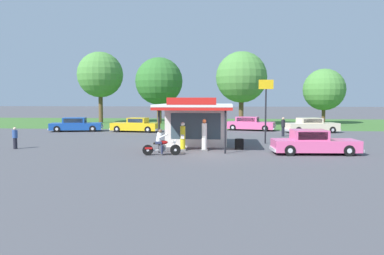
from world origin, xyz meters
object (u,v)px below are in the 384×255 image
at_px(motorcycle_with_rider, 161,144).
at_px(bystander_strolling_foreground, 283,126).
at_px(gas_pump_offside, 204,136).
at_px(parked_car_back_row_far_left, 136,125).
at_px(gas_pump_nearside, 183,138).
at_px(featured_classic_sedan, 314,143).
at_px(parked_car_back_row_centre_right, 76,125).
at_px(roadside_pole_sign, 266,100).
at_px(parked_car_back_row_far_right, 250,124).
at_px(bystander_standing_back_lot, 15,138).
at_px(spare_tire_stack, 239,144).
at_px(parked_car_back_row_right, 311,126).

relative_size(motorcycle_with_rider, bystander_strolling_foreground, 1.32).
height_order(gas_pump_offside, parked_car_back_row_far_left, gas_pump_offside).
relative_size(gas_pump_nearside, bystander_strolling_foreground, 1.08).
xyz_separation_m(featured_classic_sedan, parked_car_back_row_centre_right, (-21.14, 14.42, -0.01)).
bearing_deg(gas_pump_offside, roadside_pole_sign, 45.30).
height_order(motorcycle_with_rider, bystander_strolling_foreground, bystander_strolling_foreground).
distance_m(parked_car_back_row_far_right, roadside_pole_sign, 12.46).
bearing_deg(parked_car_back_row_far_right, gas_pump_offside, -103.31).
xyz_separation_m(bystander_standing_back_lot, spare_tire_stack, (15.16, 1.09, -0.41)).
relative_size(featured_classic_sedan, roadside_pole_sign, 1.12).
height_order(gas_pump_nearside, parked_car_back_row_centre_right, gas_pump_nearside).
relative_size(featured_classic_sedan, parked_car_back_row_far_left, 1.03).
bearing_deg(bystander_standing_back_lot, gas_pump_offside, 1.32).
height_order(bystander_standing_back_lot, spare_tire_stack, bystander_standing_back_lot).
relative_size(gas_pump_nearside, bystander_standing_back_lot, 1.26).
xyz_separation_m(parked_car_back_row_centre_right, spare_tire_stack, (16.64, -12.81, -0.30)).
height_order(parked_car_back_row_right, parked_car_back_row_far_left, parked_car_back_row_right).
height_order(bystander_strolling_foreground, spare_tire_stack, bystander_strolling_foreground).
distance_m(parked_car_back_row_far_left, parked_car_back_row_centre_right, 6.39).
bearing_deg(featured_classic_sedan, roadside_pole_sign, 114.77).
xyz_separation_m(gas_pump_nearside, parked_car_back_row_right, (11.36, 14.30, -0.16)).
bearing_deg(parked_car_back_row_right, motorcycle_with_rider, -126.91).
relative_size(parked_car_back_row_far_right, parked_car_back_row_centre_right, 0.98).
relative_size(motorcycle_with_rider, spare_tire_stack, 3.18).
xyz_separation_m(bystander_standing_back_lot, roadside_pole_sign, (17.24, 4.73, 2.53)).
relative_size(gas_pump_offside, parked_car_back_row_far_right, 0.37).
bearing_deg(gas_pump_nearside, parked_car_back_row_far_right, 72.14).
bearing_deg(gas_pump_nearside, roadside_pole_sign, 37.35).
bearing_deg(parked_car_back_row_right, bystander_standing_back_lot, -147.36).
relative_size(motorcycle_with_rider, parked_car_back_row_far_left, 0.44).
relative_size(gas_pump_nearside, spare_tire_stack, 2.60).
height_order(parked_car_back_row_far_left, parked_car_back_row_centre_right, parked_car_back_row_far_left).
height_order(motorcycle_with_rider, parked_car_back_row_far_right, motorcycle_with_rider).
distance_m(gas_pump_nearside, motorcycle_with_rider, 2.48).
xyz_separation_m(parked_car_back_row_right, bystander_standing_back_lot, (-22.80, -14.60, 0.08)).
bearing_deg(gas_pump_offside, bystander_standing_back_lot, -178.68).
bearing_deg(bystander_standing_back_lot, roadside_pole_sign, 15.33).
bearing_deg(motorcycle_with_rider, parked_car_back_row_right, 53.09).
xyz_separation_m(bystander_strolling_foreground, bystander_standing_back_lot, (-19.41, -10.51, -0.15)).
bearing_deg(bystander_strolling_foreground, parked_car_back_row_centre_right, 170.77).
distance_m(motorcycle_with_rider, roadside_pole_sign, 9.93).
height_order(parked_car_back_row_right, bystander_standing_back_lot, parked_car_back_row_right).
distance_m(gas_pump_offside, motorcycle_with_rider, 3.35).
height_order(parked_car_back_row_far_right, bystander_strolling_foreground, bystander_strolling_foreground).
xyz_separation_m(parked_car_back_row_far_left, parked_car_back_row_far_right, (11.87, 2.99, 0.02)).
bearing_deg(spare_tire_stack, parked_car_back_row_centre_right, 142.40).
bearing_deg(roadside_pole_sign, parked_car_back_row_centre_right, 153.88).
bearing_deg(parked_car_back_row_far_right, motorcycle_with_rider, -108.79).
height_order(gas_pump_nearside, roadside_pole_sign, roadside_pole_sign).
height_order(gas_pump_offside, parked_car_back_row_far_right, gas_pump_offside).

